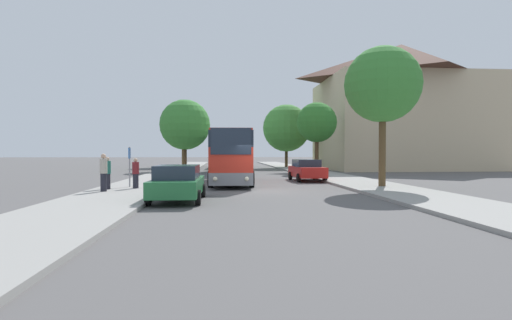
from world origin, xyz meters
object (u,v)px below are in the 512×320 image
(pedestrian_waiting_near, at_px, (104,172))
(tree_right_far, at_px, (383,85))
(bus_middle, at_px, (227,155))
(pedestrian_waiting_far, at_px, (107,173))
(tree_right_near, at_px, (317,123))
(pedestrian_walking_back, at_px, (136,173))
(parked_car_left_curb, at_px, (178,183))
(bus_rear, at_px, (226,155))
(bus_front, at_px, (231,156))
(tree_right_mid, at_px, (286,128))
(tree_left_near, at_px, (185,125))
(parked_car_right_near, at_px, (307,170))
(tree_left_far, at_px, (183,121))
(bus_stop_sign, at_px, (130,162))

(pedestrian_waiting_near, distance_m, tree_right_far, 16.00)
(bus_middle, height_order, pedestrian_waiting_far, bus_middle)
(tree_right_near, bearing_deg, pedestrian_walking_back, -128.97)
(parked_car_left_curb, bearing_deg, bus_rear, 87.42)
(bus_front, bearing_deg, parked_car_left_curb, -103.14)
(pedestrian_waiting_near, bearing_deg, tree_right_mid, -178.03)
(pedestrian_waiting_far, xyz_separation_m, pedestrian_walking_back, (1.40, 0.33, -0.04))
(tree_right_near, xyz_separation_m, tree_right_mid, (-0.95, 13.33, 0.24))
(tree_right_mid, bearing_deg, pedestrian_waiting_near, -113.92)
(bus_middle, height_order, tree_left_near, tree_left_near)
(pedestrian_waiting_far, bearing_deg, bus_rear, -69.11)
(pedestrian_waiting_near, bearing_deg, tree_right_far, 123.22)
(tree_right_near, bearing_deg, tree_right_far, -90.81)
(bus_middle, bearing_deg, parked_car_left_curb, -97.73)
(parked_car_left_curb, relative_size, tree_right_far, 0.58)
(parked_car_right_near, relative_size, tree_left_near, 0.57)
(bus_front, relative_size, bus_rear, 0.93)
(pedestrian_waiting_near, distance_m, tree_right_mid, 35.77)
(bus_rear, xyz_separation_m, parked_car_right_near, (5.65, -26.36, -0.91))
(bus_middle, distance_m, pedestrian_walking_back, 18.65)
(tree_left_near, bearing_deg, pedestrian_waiting_near, -93.93)
(bus_middle, relative_size, tree_left_near, 1.44)
(tree_left_far, bearing_deg, tree_right_mid, -17.48)
(tree_right_far, bearing_deg, bus_rear, 104.82)
(pedestrian_waiting_near, bearing_deg, tree_left_far, -154.56)
(parked_car_right_near, xyz_separation_m, tree_right_near, (3.28, 10.70, 4.28))
(tree_right_near, bearing_deg, bus_front, -124.96)
(tree_left_near, bearing_deg, parked_car_left_curb, -85.26)
(bus_stop_sign, height_order, pedestrian_waiting_far, bus_stop_sign)
(bus_middle, distance_m, tree_right_mid, 15.59)
(bus_rear, xyz_separation_m, tree_right_far, (8.69, -32.86, 4.26))
(parked_car_right_near, bearing_deg, parked_car_left_curb, 52.50)
(pedestrian_waiting_far, distance_m, tree_left_near, 23.81)
(bus_middle, xyz_separation_m, tree_right_mid, (8.03, 12.91, 3.45))
(tree_left_far, bearing_deg, pedestrian_waiting_far, -90.77)
(bus_rear, distance_m, bus_stop_sign, 32.68)
(bus_middle, xyz_separation_m, tree_right_near, (8.98, -0.42, 3.22))
(bus_rear, relative_size, parked_car_left_curb, 2.43)
(pedestrian_waiting_far, bearing_deg, parked_car_left_curb, 165.40)
(tree_right_near, bearing_deg, tree_left_far, 130.29)
(parked_car_right_near, relative_size, tree_right_near, 0.63)
(bus_middle, bearing_deg, tree_right_mid, 56.35)
(tree_right_near, bearing_deg, bus_rear, 119.71)
(parked_car_right_near, bearing_deg, tree_right_near, -109.65)
(bus_rear, relative_size, tree_right_mid, 1.36)
(pedestrian_walking_back, bearing_deg, tree_left_far, 101.72)
(bus_middle, distance_m, tree_right_near, 9.55)
(tree_left_near, bearing_deg, tree_right_near, -22.12)
(parked_car_left_curb, height_order, pedestrian_waiting_far, pedestrian_waiting_far)
(bus_rear, relative_size, tree_right_near, 1.63)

